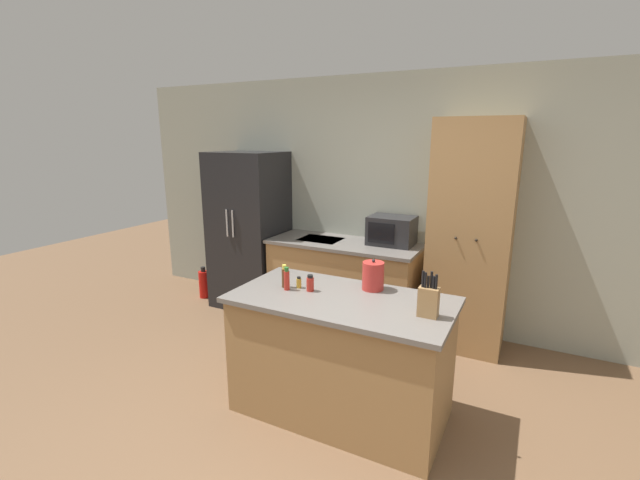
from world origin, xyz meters
The scene contains 14 objects.
ground_plane centered at (0.00, 0.00, 0.00)m, with size 14.00×14.00×0.00m, color brown.
wall_back centered at (0.00, 2.33, 1.30)m, with size 7.20×0.06×2.60m.
refrigerator centered at (-1.94, 1.97, 0.90)m, with size 0.79×0.68×1.81m.
back_counter centered at (-0.72, 1.99, 0.45)m, with size 1.60×0.67×0.90m.
pantry_cabinet centered at (0.52, 2.04, 1.07)m, with size 0.71×0.54×2.14m.
kitchen_island centered at (-0.10, 0.55, 0.45)m, with size 1.53×0.80×0.89m.
microwave centered at (-0.25, 2.11, 1.05)m, with size 0.45×0.34×0.29m.
knife_block centered at (0.51, 0.50, 1.00)m, with size 0.12×0.08×0.29m.
spice_bottle_tall_dark centered at (-0.46, 0.58, 0.93)m, with size 0.04×0.04×0.08m.
spice_bottle_short_red centered at (-0.35, 0.56, 0.95)m, with size 0.05×0.05×0.12m.
spice_bottle_amber_oil centered at (-0.56, 0.54, 0.97)m, with size 0.04×0.04×0.17m.
spice_bottle_green_herb centered at (-0.52, 0.50, 0.97)m, with size 0.04×0.04×0.17m.
kettle centered at (0.04, 0.80, 1.00)m, with size 0.16×0.16×0.23m.
fire_extinguisher centered at (-2.58, 1.85, 0.18)m, with size 0.12×0.12×0.40m.
Camera 1 is at (1.04, -2.00, 1.98)m, focal length 24.00 mm.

